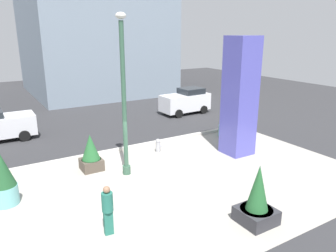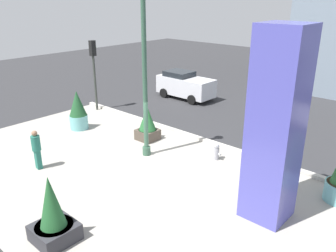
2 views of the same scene
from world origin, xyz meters
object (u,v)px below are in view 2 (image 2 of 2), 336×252
Objects in this scene: art_pillar_blue at (275,128)px; pedestrian_crossing at (36,148)px; potted_plant_near_right at (78,111)px; traffic_light_corner at (94,64)px; car_curb_west at (185,85)px; lamp_post at (145,80)px; potted_plant_by_pillar at (53,216)px; fire_hydrant at (216,152)px; potted_plant_mid_plaza at (147,124)px.

pedestrian_crossing is at bearing -158.71° from art_pillar_blue.
potted_plant_near_right is 0.49× the size of traffic_light_corner.
traffic_light_corner reaches higher than car_curb_west.
potted_plant_by_pillar is (2.14, -5.90, -2.59)m from lamp_post.
potted_plant_by_pillar is 4.95m from pedestrian_crossing.
fire_hydrant is at bearing -42.60° from car_curb_west.
potted_plant_by_pillar is 1.01× the size of potted_plant_near_right.
potted_plant_mid_plaza is (-1.21, 1.28, -2.61)m from lamp_post.
pedestrian_crossing is (-4.53, 1.98, 0.10)m from potted_plant_by_pillar.
art_pillar_blue is at bearing 21.29° from pedestrian_crossing.
potted_plant_near_right is at bearing -178.61° from lamp_post.
lamp_post is 1.73× the size of car_curb_west.
traffic_light_corner is at bearing 126.45° from potted_plant_near_right.
lamp_post is 1.15× the size of art_pillar_blue.
art_pillar_blue is 3.60× the size of pedestrian_crossing.
fire_hydrant is (3.83, 0.42, -0.45)m from potted_plant_mid_plaza.
lamp_post is 4.16× the size of pedestrian_crossing.
potted_plant_by_pillar is at bearing -42.78° from traffic_light_corner.
lamp_post is 3.15m from potted_plant_mid_plaza.
art_pillar_blue is 4.99m from fire_hydrant.
potted_plant_by_pillar is 1.21× the size of potted_plant_mid_plaza.
lamp_post is 6.19m from art_pillar_blue.
fire_hydrant is (0.48, 7.60, -0.47)m from potted_plant_by_pillar.
car_curb_west is at bearing 140.32° from art_pillar_blue.
traffic_light_corner is 1.05× the size of car_curb_west.
lamp_post is at bearing 58.58° from pedestrian_crossing.
potted_plant_mid_plaza is 0.41× the size of traffic_light_corner.
art_pillar_blue is at bearing -5.47° from lamp_post.
traffic_light_corner reaches higher than potted_plant_mid_plaza.
traffic_light_corner is 8.19m from pedestrian_crossing.
car_curb_west is at bearing 86.85° from potted_plant_near_right.
potted_plant_by_pillar is 12.62m from traffic_light_corner.
lamp_post is at bearing -20.10° from traffic_light_corner.
pedestrian_crossing is (-5.01, -5.62, 0.57)m from fire_hydrant.
potted_plant_by_pillar is 9.20m from potted_plant_near_right.
car_curb_west reaches higher than potted_plant_mid_plaza.
pedestrian_crossing is at bearing -102.77° from potted_plant_mid_plaza.
potted_plant_mid_plaza is at bearing 133.44° from lamp_post.
lamp_post is 9.37× the size of fire_hydrant.
art_pillar_blue is at bearing -13.48° from traffic_light_corner.
lamp_post is at bearing 174.53° from art_pillar_blue.
potted_plant_by_pillar reaches higher than car_curb_west.
potted_plant_by_pillar is (-4.01, -5.31, -2.20)m from art_pillar_blue.
fire_hydrant is 9.76m from car_curb_west.
potted_plant_mid_plaza is 1.03× the size of pedestrian_crossing.
potted_plant_mid_plaza is at bearing -64.51° from car_curb_west.
traffic_light_corner is (-9.62, 0.86, 2.53)m from fire_hydrant.
traffic_light_corner is (-9.14, 8.46, 2.05)m from potted_plant_by_pillar.
lamp_post reaches higher than car_curb_west.
potted_plant_by_pillar is at bearing -127.08° from art_pillar_blue.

